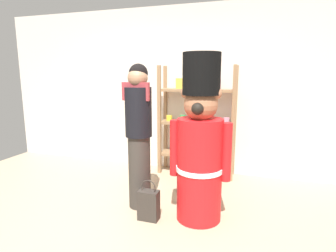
% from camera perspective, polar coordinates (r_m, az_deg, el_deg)
% --- Properties ---
extents(ground_plane, '(6.40, 6.40, 0.00)m').
position_cam_1_polar(ground_plane, '(2.90, -10.12, -21.90)').
color(ground_plane, tan).
extents(back_wall, '(6.40, 0.12, 2.60)m').
position_cam_1_polar(back_wall, '(4.51, 2.58, 7.40)').
color(back_wall, silver).
rests_on(back_wall, ground_plane).
extents(merchandise_shelf, '(1.17, 0.35, 1.69)m').
position_cam_1_polar(merchandise_shelf, '(4.27, 5.96, 1.25)').
color(merchandise_shelf, '#93704C').
rests_on(merchandise_shelf, ground_plane).
extents(teddy_bear_guard, '(0.66, 0.50, 1.77)m').
position_cam_1_polar(teddy_bear_guard, '(2.91, 6.61, -4.31)').
color(teddy_bear_guard, red).
rests_on(teddy_bear_guard, ground_plane).
extents(person_shopper, '(0.32, 0.30, 1.67)m').
position_cam_1_polar(person_shopper, '(3.17, -6.06, -1.35)').
color(person_shopper, '#38332D').
rests_on(person_shopper, ground_plane).
extents(shopping_bag, '(0.22, 0.13, 0.45)m').
position_cam_1_polar(shopping_bag, '(3.09, -4.03, -15.89)').
color(shopping_bag, '#332D28').
rests_on(shopping_bag, ground_plane).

